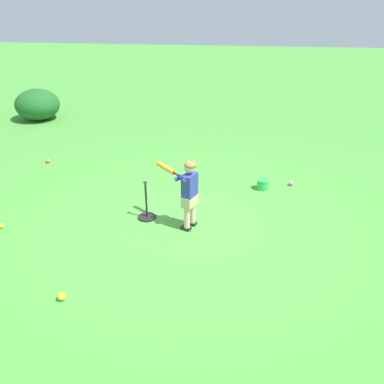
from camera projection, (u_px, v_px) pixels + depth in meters
name	position (u px, v px, depth m)	size (l,w,h in m)	color
ground_plane	(190.00, 222.00, 6.64)	(40.00, 40.00, 0.00)	#479338
child_batter	(188.00, 188.00, 6.24)	(0.67, 0.55, 1.08)	#232328
play_ball_far_left	(48.00, 161.00, 8.79)	(0.09, 0.09, 0.09)	orange
play_ball_center_lawn	(291.00, 183.00, 7.82)	(0.08, 0.08, 0.08)	pink
play_ball_far_right	(62.00, 296.00, 5.01)	(0.10, 0.10, 0.10)	yellow
play_ball_behind_batter	(1.00, 226.00, 6.46)	(0.09, 0.09, 0.09)	yellow
batting_tee	(147.00, 212.00, 6.72)	(0.28, 0.28, 0.62)	black
toy_bucket	(263.00, 184.00, 7.65)	(0.22, 0.22, 0.19)	green
shrub_left_background	(37.00, 105.00, 11.37)	(1.16, 1.11, 0.81)	#1E5B23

